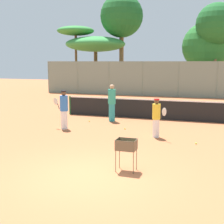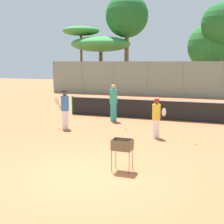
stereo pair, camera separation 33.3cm
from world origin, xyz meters
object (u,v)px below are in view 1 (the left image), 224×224
object	(u,v)px
tennis_net	(153,109)
ball_cart	(126,147)
player_red_cap	(64,109)
player_yellow_shirt	(156,117)
player_white_outfit	(112,102)

from	to	relation	value
tennis_net	ball_cart	xyz separation A→B (m)	(0.82, -8.22, 0.13)
player_red_cap	ball_cart	world-z (taller)	player_red_cap
player_red_cap	player_yellow_shirt	world-z (taller)	player_red_cap
player_yellow_shirt	tennis_net	bearing A→B (deg)	146.82
tennis_net	player_white_outfit	distance (m)	2.35
player_white_outfit	player_yellow_shirt	world-z (taller)	player_white_outfit
ball_cart	player_white_outfit	bearing A→B (deg)	111.63
player_red_cap	ball_cart	distance (m)	6.17
player_white_outfit	ball_cart	world-z (taller)	player_white_outfit
player_white_outfit	player_yellow_shirt	size ratio (longest dim) A/B	1.20
tennis_net	ball_cart	distance (m)	8.26
player_red_cap	player_yellow_shirt	distance (m)	4.32
tennis_net	player_red_cap	distance (m)	5.08
tennis_net	player_red_cap	xyz separation A→B (m)	(-3.41, -3.74, 0.36)
tennis_net	player_white_outfit	world-z (taller)	player_white_outfit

